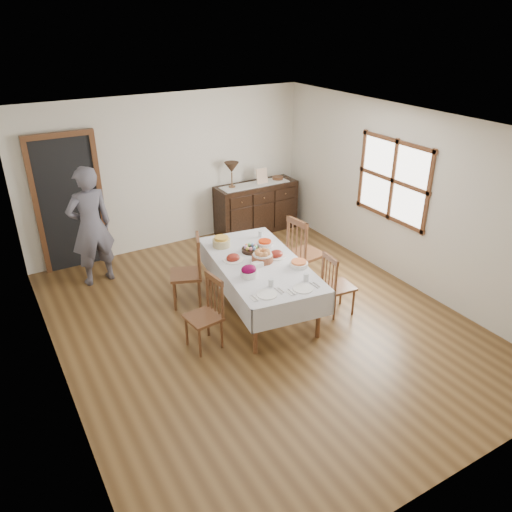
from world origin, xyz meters
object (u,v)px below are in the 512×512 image
chair_right_near (336,284)px  person (90,223)px  chair_left_near (207,312)px  chair_left_far (190,270)px  dining_table (259,268)px  chair_right_far (304,251)px  sideboard (256,207)px  table_lamp (232,168)px

chair_right_near → person: bearing=50.9°
chair_left_near → chair_left_far: size_ratio=0.91×
dining_table → chair_right_far: (0.95, 0.30, -0.10)m
chair_right_near → sideboard: bearing=-4.1°
chair_right_far → person: 3.17m
dining_table → chair_right_near: chair_right_near is taller
chair_left_far → chair_right_near: size_ratio=1.15×
person → chair_right_near: bearing=125.9°
dining_table → table_lamp: 2.69m
sideboard → person: (-3.10, -0.47, 0.51)m
dining_table → chair_left_far: chair_left_far is taller
chair_left_far → table_lamp: table_lamp is taller
chair_left_near → table_lamp: (1.87, 2.85, 0.80)m
chair_right_far → table_lamp: table_lamp is taller
chair_left_near → chair_right_near: (1.83, -0.21, -0.02)m
chair_left_near → sideboard: 3.67m
chair_left_far → person: (-0.98, 1.31, 0.45)m
chair_left_far → person: size_ratio=0.53×
chair_left_near → chair_right_near: bearing=76.5°
chair_left_far → table_lamp: bearing=159.8°
chair_left_far → sideboard: 2.78m
chair_right_far → sideboard: bearing=-18.5°
chair_left_near → table_lamp: bearing=139.9°
chair_left_near → sideboard: (2.35, 2.82, -0.01)m
chair_left_near → chair_right_far: bearing=102.9°
sideboard → dining_table: bearing=-119.5°
chair_right_far → chair_right_near: bearing=166.8°
chair_right_near → table_lamp: (0.04, 3.07, 0.82)m
chair_left_near → chair_right_near: chair_left_near is taller
table_lamp → chair_right_near: bearing=-90.8°
chair_right_near → table_lamp: bearing=4.8°
dining_table → chair_left_near: (-0.98, -0.39, -0.18)m
chair_right_far → table_lamp: size_ratio=2.37×
chair_right_near → person: person is taller
sideboard → person: bearing=-171.3°
dining_table → sideboard: size_ratio=1.48×
dining_table → chair_left_far: bearing=147.7°
chair_right_near → person: size_ratio=0.46×
chair_left_far → sideboard: (2.12, 1.79, -0.06)m
chair_right_near → chair_right_far: (0.10, 0.90, 0.10)m
chair_right_near → chair_right_far: bearing=-0.4°
chair_left_near → chair_right_far: (1.92, 0.69, 0.08)m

